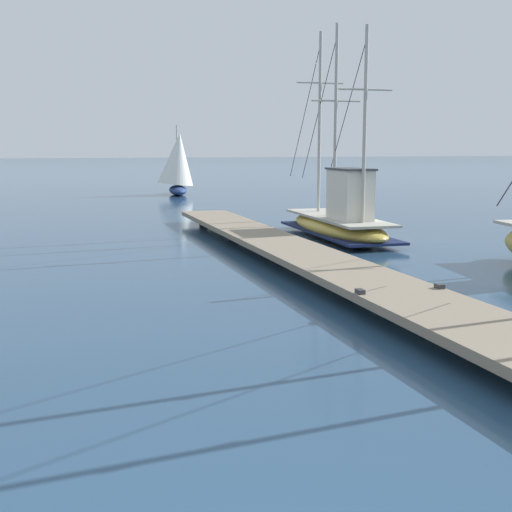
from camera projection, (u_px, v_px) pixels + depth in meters
floating_dock at (307, 256)px, 16.58m from camera, size 2.52×23.68×0.53m
fishing_boat_0 at (340, 219)px, 22.44m from camera, size 2.33×8.58×7.01m
distant_sailboat at (178, 163)px, 42.90m from camera, size 2.89×4.64×4.40m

